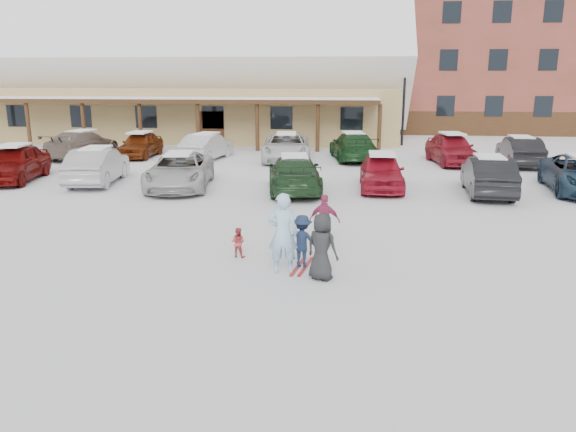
# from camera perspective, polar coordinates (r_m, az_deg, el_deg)

# --- Properties ---
(ground) EXTENTS (160.00, 160.00, 0.00)m
(ground) POSITION_cam_1_polar(r_m,az_deg,el_deg) (13.37, -1.73, -5.17)
(ground) COLOR white
(ground) RESTS_ON ground
(day_lodge) EXTENTS (29.12, 12.50, 10.38)m
(day_lodge) POSITION_cam_1_polar(r_m,az_deg,el_deg) (41.86, -9.13, 13.29)
(day_lodge) COLOR tan
(day_lodge) RESTS_ON ground
(alpine_hotel) EXTENTS (31.48, 14.01, 21.48)m
(alpine_hotel) POSITION_cam_1_polar(r_m,az_deg,el_deg) (52.21, 20.89, 17.86)
(alpine_hotel) COLOR brown
(alpine_hotel) RESTS_ON ground
(lamp_post) EXTENTS (0.50, 0.25, 6.56)m
(lamp_post) POSITION_cam_1_polar(r_m,az_deg,el_deg) (37.17, 11.75, 12.70)
(lamp_post) COLOR black
(lamp_post) RESTS_ON ground
(conifer_2) EXTENTS (5.28, 5.28, 12.24)m
(conifer_2) POSITION_cam_1_polar(r_m,az_deg,el_deg) (63.10, -25.14, 15.02)
(conifer_2) COLOR black
(conifer_2) RESTS_ON ground
(conifer_3) EXTENTS (3.96, 3.96, 9.18)m
(conifer_3) POSITION_cam_1_polar(r_m,az_deg,el_deg) (56.67, 10.63, 14.58)
(conifer_3) COLOR black
(conifer_3) RESTS_ON ground
(adult_skier) EXTENTS (0.72, 0.51, 1.88)m
(adult_skier) POSITION_cam_1_polar(r_m,az_deg,el_deg) (12.69, -0.54, -1.78)
(adult_skier) COLOR #A4D2F2
(adult_skier) RESTS_ON ground
(toddler_red) EXTENTS (0.42, 0.36, 0.76)m
(toddler_red) POSITION_cam_1_polar(r_m,az_deg,el_deg) (14.01, -5.10, -2.67)
(toddler_red) COLOR #C43C3F
(toddler_red) RESTS_ON ground
(child_navy) EXTENTS (0.88, 0.59, 1.27)m
(child_navy) POSITION_cam_1_polar(r_m,az_deg,el_deg) (13.15, 1.44, -2.59)
(child_navy) COLOR #192642
(child_navy) RESTS_ON ground
(skis_child_navy) EXTENTS (0.42, 1.41, 0.03)m
(skis_child_navy) POSITION_cam_1_polar(r_m,az_deg,el_deg) (13.34, 1.43, -5.14)
(skis_child_navy) COLOR #A41719
(skis_child_navy) RESTS_ON ground
(child_magenta) EXTENTS (0.86, 0.46, 1.40)m
(child_magenta) POSITION_cam_1_polar(r_m,az_deg,el_deg) (14.77, 3.74, -0.48)
(child_magenta) COLOR #A53359
(child_magenta) RESTS_ON ground
(skis_child_magenta) EXTENTS (0.41, 1.41, 0.03)m
(skis_child_magenta) POSITION_cam_1_polar(r_m,az_deg,el_deg) (14.96, 3.70, -3.02)
(skis_child_magenta) COLOR #A41719
(skis_child_magenta) RESTS_ON ground
(bystander_dark) EXTENTS (0.88, 0.77, 1.52)m
(bystander_dark) POSITION_cam_1_polar(r_m,az_deg,el_deg) (12.35, 3.46, -3.13)
(bystander_dark) COLOR #242526
(bystander_dark) RESTS_ON ground
(parked_car_0) EXTENTS (2.54, 4.78, 1.55)m
(parked_car_0) POSITION_cam_1_polar(r_m,az_deg,el_deg) (26.72, -26.01, 4.85)
(parked_car_0) COLOR #680A09
(parked_car_0) RESTS_ON ground
(parked_car_1) EXTENTS (2.18, 4.71, 1.50)m
(parked_car_1) POSITION_cam_1_polar(r_m,az_deg,el_deg) (24.82, -18.82, 4.86)
(parked_car_1) COLOR #A9A8AD
(parked_car_1) RESTS_ON ground
(parked_car_2) EXTENTS (3.01, 5.34, 1.41)m
(parked_car_2) POSITION_cam_1_polar(r_m,az_deg,el_deg) (22.91, -10.95, 4.53)
(parked_car_2) COLOR #B9B9B9
(parked_car_2) RESTS_ON ground
(parked_car_3) EXTENTS (2.61, 5.07, 1.41)m
(parked_car_3) POSITION_cam_1_polar(r_m,az_deg,el_deg) (21.81, 0.65, 4.31)
(parked_car_3) COLOR #1F3E20
(parked_car_3) RESTS_ON ground
(parked_car_4) EXTENTS (1.72, 4.19, 1.42)m
(parked_car_4) POSITION_cam_1_polar(r_m,az_deg,el_deg) (22.60, 9.47, 4.48)
(parked_car_4) COLOR #A9162A
(parked_car_4) RESTS_ON ground
(parked_car_5) EXTENTS (1.89, 4.54, 1.46)m
(parked_car_5) POSITION_cam_1_polar(r_m,az_deg,el_deg) (22.56, 19.66, 3.88)
(parked_car_5) COLOR black
(parked_car_5) RESTS_ON ground
(parked_car_7) EXTENTS (2.64, 5.32, 1.49)m
(parked_car_7) POSITION_cam_1_polar(r_m,az_deg,el_deg) (32.99, -20.17, 6.86)
(parked_car_7) COLOR #776559
(parked_car_7) RESTS_ON ground
(parked_car_8) EXTENTS (1.69, 4.09, 1.39)m
(parked_car_8) POSITION_cam_1_polar(r_m,az_deg,el_deg) (32.28, -14.77, 7.02)
(parked_car_8) COLOR #68270B
(parked_car_8) RESTS_ON ground
(parked_car_9) EXTENTS (2.15, 4.46, 1.41)m
(parked_car_9) POSITION_cam_1_polar(r_m,az_deg,el_deg) (30.59, -8.27, 6.99)
(parked_car_9) COLOR silver
(parked_car_9) RESTS_ON ground
(parked_car_10) EXTENTS (2.87, 5.48, 1.47)m
(parked_car_10) POSITION_cam_1_polar(r_m,az_deg,el_deg) (29.80, -0.16, 7.01)
(parked_car_10) COLOR silver
(parked_car_10) RESTS_ON ground
(parked_car_11) EXTENTS (2.81, 5.30, 1.46)m
(parked_car_11) POSITION_cam_1_polar(r_m,az_deg,el_deg) (30.30, 6.62, 7.03)
(parked_car_11) COLOR #183F1A
(parked_car_11) RESTS_ON ground
(parked_car_12) EXTENTS (2.38, 4.79, 1.57)m
(parked_car_12) POSITION_cam_1_polar(r_m,az_deg,el_deg) (29.98, 16.27, 6.59)
(parked_car_12) COLOR maroon
(parked_car_12) RESTS_ON ground
(parked_car_13) EXTENTS (1.78, 4.48, 1.45)m
(parked_car_13) POSITION_cam_1_polar(r_m,az_deg,el_deg) (30.51, 22.49, 6.10)
(parked_car_13) COLOR black
(parked_car_13) RESTS_ON ground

